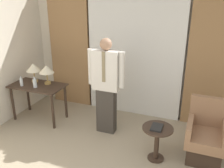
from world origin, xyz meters
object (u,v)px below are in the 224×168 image
object	(u,v)px
bottle_near_edge	(35,83)
armchair	(205,138)
person	(106,84)
book	(157,127)
desk	(38,91)
bottle_by_lamp	(21,82)
table_lamp_right	(46,70)
side_table	(157,138)
table_lamp_left	(33,68)

from	to	relation	value
bottle_near_edge	armchair	size ratio (longest dim) A/B	0.23
person	book	world-z (taller)	person
desk	person	size ratio (longest dim) A/B	0.60
book	desk	bearing A→B (deg)	169.48
person	armchair	size ratio (longest dim) A/B	1.86
bottle_near_edge	bottle_by_lamp	size ratio (longest dim) A/B	1.10
table_lamp_right	book	xyz separation A→B (m)	(2.28, -0.58, -0.45)
side_table	desk	bearing A→B (deg)	169.98
desk	bottle_near_edge	bearing A→B (deg)	-71.34
side_table	book	world-z (taller)	book
side_table	table_lamp_left	bearing A→B (deg)	167.90
bottle_by_lamp	armchair	xyz separation A→B (m)	(3.38, 0.02, -0.47)
side_table	book	size ratio (longest dim) A/B	2.46
table_lamp_right	table_lamp_left	bearing A→B (deg)	180.00
table_lamp_left	person	size ratio (longest dim) A/B	0.22
table_lamp_right	armchair	distance (m)	3.06
person	bottle_by_lamp	bearing A→B (deg)	-173.38
bottle_by_lamp	book	world-z (taller)	bottle_by_lamp
table_lamp_left	book	distance (m)	2.68
bottle_by_lamp	side_table	xyz separation A→B (m)	(2.69, -0.29, -0.43)
desk	table_lamp_left	size ratio (longest dim) A/B	2.75
desk	table_lamp_right	distance (m)	0.45
desk	book	size ratio (longest dim) A/B	4.65
table_lamp_left	side_table	world-z (taller)	table_lamp_left
desk	table_lamp_left	xyz separation A→B (m)	(-0.15, 0.12, 0.41)
bottle_near_edge	bottle_by_lamp	bearing A→B (deg)	-174.82
desk	book	world-z (taller)	desk
desk	bottle_by_lamp	distance (m)	0.35
table_lamp_left	bottle_near_edge	distance (m)	0.37
armchair	book	distance (m)	0.80
bottle_near_edge	side_table	xyz separation A→B (m)	(2.40, -0.32, -0.44)
side_table	book	distance (m)	0.19
bottle_by_lamp	book	distance (m)	2.71
bottle_near_edge	person	world-z (taller)	person
bottle_near_edge	armchair	world-z (taller)	bottle_near_edge
table_lamp_left	table_lamp_right	bearing A→B (deg)	0.00
person	side_table	distance (m)	1.26
armchair	book	xyz separation A→B (m)	(-0.70, -0.33, 0.23)
table_lamp_right	side_table	bearing A→B (deg)	-13.65
table_lamp_left	bottle_near_edge	xyz separation A→B (m)	(0.19, -0.24, -0.20)
desk	armchair	bearing A→B (deg)	-2.18
bottle_near_edge	book	distance (m)	2.43
table_lamp_left	armchair	size ratio (longest dim) A/B	0.41
bottle_by_lamp	person	bearing A→B (deg)	6.62
table_lamp_left	book	xyz separation A→B (m)	(2.58, -0.58, -0.45)
table_lamp_left	side_table	size ratio (longest dim) A/B	0.68
desk	book	bearing A→B (deg)	-10.52
desk	side_table	size ratio (longest dim) A/B	1.89
table_lamp_left	side_table	xyz separation A→B (m)	(2.59, -0.56, -0.64)
table_lamp_right	armchair	size ratio (longest dim) A/B	0.41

